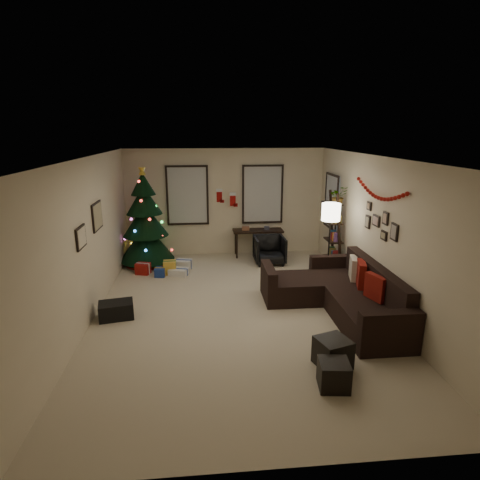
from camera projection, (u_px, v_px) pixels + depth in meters
name	position (u px, v px, depth m)	size (l,w,h in m)	color
floor	(238.00, 311.00, 7.17)	(7.00, 7.00, 0.00)	beige
ceiling	(237.00, 158.00, 6.46)	(7.00, 7.00, 0.00)	white
wall_back	(225.00, 202.00, 10.17)	(5.00, 5.00, 0.00)	beige
wall_front	(273.00, 343.00, 3.46)	(5.00, 5.00, 0.00)	beige
wall_left	(87.00, 242.00, 6.59)	(7.00, 7.00, 0.00)	beige
wall_right	(379.00, 235.00, 7.04)	(7.00, 7.00, 0.00)	beige
window_back_left	(187.00, 195.00, 10.01)	(1.05, 0.06, 1.50)	#728CB2
window_back_right	(262.00, 194.00, 10.18)	(1.05, 0.06, 1.50)	#728CB2
window_right_wall	(332.00, 201.00, 9.45)	(0.06, 0.90, 1.30)	#728CB2
christmas_tree	(145.00, 224.00, 9.43)	(1.29, 1.29, 2.40)	black
presents	(164.00, 267.00, 9.10)	(1.30, 0.89, 0.30)	silver
sofa	(341.00, 295.00, 7.12)	(1.95, 2.82, 0.88)	black
pillow_red_a	(375.00, 287.00, 6.55)	(0.11, 0.42, 0.42)	maroon
pillow_red_b	(361.00, 274.00, 7.14)	(0.12, 0.47, 0.47)	maroon
pillow_cream	(354.00, 268.00, 7.48)	(0.12, 0.42, 0.42)	beige
ottoman_near	(333.00, 352.00, 5.45)	(0.42, 0.42, 0.40)	black
ottoman_far	(334.00, 375.00, 5.00)	(0.37, 0.37, 0.35)	black
desk	(258.00, 233.00, 10.18)	(1.26, 0.45, 0.68)	black
desk_chair	(269.00, 250.00, 9.64)	(0.66, 0.62, 0.68)	black
bookshelf	(334.00, 235.00, 8.80)	(0.30, 0.55, 1.87)	black
potted_plant	(338.00, 193.00, 8.47)	(0.49, 0.42, 0.54)	#4C4C4C
floor_lamp	(331.00, 218.00, 7.93)	(0.37, 0.37, 1.74)	black
art_map	(97.00, 216.00, 7.19)	(0.04, 0.60, 0.50)	black
art_abstract	(81.00, 237.00, 6.21)	(0.04, 0.45, 0.35)	black
gallery	(380.00, 223.00, 6.91)	(0.03, 1.25, 0.54)	black
garland	(379.00, 191.00, 6.86)	(0.08, 1.90, 0.30)	#A5140C
stocking_left	(220.00, 195.00, 10.13)	(0.20, 0.05, 0.36)	#990F0C
stocking_right	(233.00, 199.00, 10.02)	(0.20, 0.05, 0.36)	#990F0C
storage_bin	(116.00, 310.00, 6.86)	(0.57, 0.38, 0.29)	black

